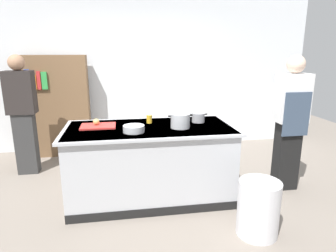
{
  "coord_description": "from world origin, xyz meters",
  "views": [
    {
      "loc": [
        -0.32,
        -3.29,
        1.77
      ],
      "look_at": [
        0.25,
        0.2,
        0.85
      ],
      "focal_mm": 31.12,
      "sensor_mm": 36.0,
      "label": 1
    }
  ],
  "objects_px": {
    "mixing_bowl": "(134,129)",
    "juice_cup": "(149,119)",
    "trash_bin": "(258,208)",
    "person_guest": "(23,113)",
    "sauce_pan": "(198,118)",
    "bookshelf": "(56,106)",
    "person_chef": "(290,121)",
    "onion": "(96,122)",
    "stock_pot": "(180,121)"
  },
  "relations": [
    {
      "from": "mixing_bowl",
      "to": "stock_pot",
      "type": "bearing_deg",
      "value": 10.55
    },
    {
      "from": "trash_bin",
      "to": "onion",
      "type": "bearing_deg",
      "value": 146.34
    },
    {
      "from": "onion",
      "to": "stock_pot",
      "type": "height_order",
      "value": "stock_pot"
    },
    {
      "from": "sauce_pan",
      "to": "juice_cup",
      "type": "xyz_separation_m",
      "value": [
        -0.61,
        0.05,
        -0.01
      ]
    },
    {
      "from": "onion",
      "to": "stock_pot",
      "type": "bearing_deg",
      "value": -12.54
    },
    {
      "from": "sauce_pan",
      "to": "stock_pot",
      "type": "bearing_deg",
      "value": -140.18
    },
    {
      "from": "person_guest",
      "to": "bookshelf",
      "type": "height_order",
      "value": "person_guest"
    },
    {
      "from": "person_guest",
      "to": "onion",
      "type": "bearing_deg",
      "value": 44.93
    },
    {
      "from": "onion",
      "to": "sauce_pan",
      "type": "bearing_deg",
      "value": 0.75
    },
    {
      "from": "onion",
      "to": "juice_cup",
      "type": "xyz_separation_m",
      "value": [
        0.63,
        0.06,
        -0.01
      ]
    },
    {
      "from": "onion",
      "to": "sauce_pan",
      "type": "height_order",
      "value": "sauce_pan"
    },
    {
      "from": "stock_pot",
      "to": "bookshelf",
      "type": "distance_m",
      "value": 2.58
    },
    {
      "from": "trash_bin",
      "to": "person_guest",
      "type": "distance_m",
      "value": 3.38
    },
    {
      "from": "mixing_bowl",
      "to": "sauce_pan",
      "type": "bearing_deg",
      "value": 22.08
    },
    {
      "from": "mixing_bowl",
      "to": "person_chef",
      "type": "height_order",
      "value": "person_chef"
    },
    {
      "from": "juice_cup",
      "to": "person_guest",
      "type": "xyz_separation_m",
      "value": [
        -1.73,
        0.87,
        -0.04
      ]
    },
    {
      "from": "juice_cup",
      "to": "bookshelf",
      "type": "height_order",
      "value": "bookshelf"
    },
    {
      "from": "stock_pot",
      "to": "bookshelf",
      "type": "relative_size",
      "value": 0.17
    },
    {
      "from": "sauce_pan",
      "to": "person_chef",
      "type": "bearing_deg",
      "value": -8.47
    },
    {
      "from": "person_chef",
      "to": "person_guest",
      "type": "bearing_deg",
      "value": 90.03
    },
    {
      "from": "mixing_bowl",
      "to": "person_chef",
      "type": "distance_m",
      "value": 1.97
    },
    {
      "from": "juice_cup",
      "to": "trash_bin",
      "type": "xyz_separation_m",
      "value": [
        0.94,
        -1.11,
        -0.67
      ]
    },
    {
      "from": "juice_cup",
      "to": "trash_bin",
      "type": "distance_m",
      "value": 1.61
    },
    {
      "from": "trash_bin",
      "to": "bookshelf",
      "type": "relative_size",
      "value": 0.33
    },
    {
      "from": "person_chef",
      "to": "onion",
      "type": "bearing_deg",
      "value": 103.61
    },
    {
      "from": "sauce_pan",
      "to": "person_guest",
      "type": "distance_m",
      "value": 2.51
    },
    {
      "from": "stock_pot",
      "to": "sauce_pan",
      "type": "xyz_separation_m",
      "value": [
        0.28,
        0.23,
        -0.03
      ]
    },
    {
      "from": "sauce_pan",
      "to": "trash_bin",
      "type": "xyz_separation_m",
      "value": [
        0.33,
        -1.07,
        -0.68
      ]
    },
    {
      "from": "stock_pot",
      "to": "person_guest",
      "type": "height_order",
      "value": "person_guest"
    },
    {
      "from": "person_chef",
      "to": "person_guest",
      "type": "relative_size",
      "value": 1.0
    },
    {
      "from": "mixing_bowl",
      "to": "person_guest",
      "type": "relative_size",
      "value": 0.14
    },
    {
      "from": "juice_cup",
      "to": "trash_bin",
      "type": "height_order",
      "value": "juice_cup"
    },
    {
      "from": "trash_bin",
      "to": "person_chef",
      "type": "xyz_separation_m",
      "value": [
        0.81,
        0.9,
        0.63
      ]
    },
    {
      "from": "juice_cup",
      "to": "person_guest",
      "type": "relative_size",
      "value": 0.06
    },
    {
      "from": "mixing_bowl",
      "to": "juice_cup",
      "type": "bearing_deg",
      "value": 61.13
    },
    {
      "from": "sauce_pan",
      "to": "juice_cup",
      "type": "distance_m",
      "value": 0.61
    },
    {
      "from": "mixing_bowl",
      "to": "bookshelf",
      "type": "relative_size",
      "value": 0.14
    },
    {
      "from": "sauce_pan",
      "to": "mixing_bowl",
      "type": "xyz_separation_m",
      "value": [
        -0.82,
        -0.33,
        -0.02
      ]
    },
    {
      "from": "person_guest",
      "to": "person_chef",
      "type": "bearing_deg",
      "value": 67.99
    },
    {
      "from": "mixing_bowl",
      "to": "person_guest",
      "type": "height_order",
      "value": "person_guest"
    },
    {
      "from": "sauce_pan",
      "to": "trash_bin",
      "type": "distance_m",
      "value": 1.31
    },
    {
      "from": "onion",
      "to": "mixing_bowl",
      "type": "bearing_deg",
      "value": -36.63
    },
    {
      "from": "stock_pot",
      "to": "person_guest",
      "type": "xyz_separation_m",
      "value": [
        -2.06,
        1.14,
        -0.07
      ]
    },
    {
      "from": "sauce_pan",
      "to": "bookshelf",
      "type": "xyz_separation_m",
      "value": [
        -2.04,
        1.66,
        -0.11
      ]
    },
    {
      "from": "juice_cup",
      "to": "bookshelf",
      "type": "xyz_separation_m",
      "value": [
        -1.43,
        1.61,
        -0.1
      ]
    },
    {
      "from": "trash_bin",
      "to": "person_guest",
      "type": "relative_size",
      "value": 0.32
    },
    {
      "from": "onion",
      "to": "person_chef",
      "type": "relative_size",
      "value": 0.04
    },
    {
      "from": "juice_cup",
      "to": "mixing_bowl",
      "type": "bearing_deg",
      "value": -118.87
    },
    {
      "from": "mixing_bowl",
      "to": "trash_bin",
      "type": "relative_size",
      "value": 0.42
    },
    {
      "from": "sauce_pan",
      "to": "bookshelf",
      "type": "bearing_deg",
      "value": 140.91
    }
  ]
}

